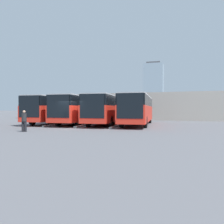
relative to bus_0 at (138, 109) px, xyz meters
The scene contains 11 objects.
ground_plane 7.89m from the bus_0, 48.02° to the left, with size 600.00×600.00×0.00m, color #5B5B60.
bus_0 is the anchor object (origin of this frame).
curb_divider_0 3.03m from the bus_0, 46.30° to the left, with size 0.24×7.81×0.15m, color #B2B2AD.
bus_1 3.42m from the bus_0, ahead, with size 3.37×12.26×3.25m.
curb_divider_1 5.73m from the bus_0, 19.96° to the left, with size 0.24×7.81×0.15m, color #B2B2AD.
bus_2 6.85m from the bus_0, ahead, with size 3.37×12.26×3.25m.
curb_divider_2 8.93m from the bus_0, 12.32° to the left, with size 0.24×7.81×0.15m, color #B2B2AD.
bus_3 10.27m from the bus_0, ahead, with size 3.37×12.26×3.25m.
pedestrian 12.23m from the bus_0, 54.28° to the left, with size 0.47×0.47×1.66m.
station_building 16.88m from the bus_0, 72.28° to the right, with size 39.31×13.04×4.48m.
office_tower 234.83m from the bus_0, 84.20° to the right, with size 21.73×21.73×56.18m.
Camera 1 is at (-9.50, 18.36, 1.72)m, focal length 35.00 mm.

